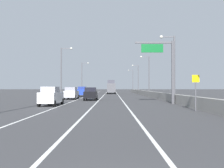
# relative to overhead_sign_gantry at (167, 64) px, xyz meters

# --- Properties ---
(ground_plane) EXTENTS (320.00, 320.00, 0.00)m
(ground_plane) POSITION_rel_overhead_sign_gantry_xyz_m (-6.48, 36.59, -4.73)
(ground_plane) COLOR #38383A
(lane_stripe_left) EXTENTS (0.16, 130.00, 0.00)m
(lane_stripe_left) POSITION_rel_overhead_sign_gantry_xyz_m (-11.98, 27.59, -4.73)
(lane_stripe_left) COLOR silver
(lane_stripe_left) RESTS_ON ground_plane
(lane_stripe_center) EXTENTS (0.16, 130.00, 0.00)m
(lane_stripe_center) POSITION_rel_overhead_sign_gantry_xyz_m (-8.48, 27.59, -4.73)
(lane_stripe_center) COLOR silver
(lane_stripe_center) RESTS_ON ground_plane
(lane_stripe_right) EXTENTS (0.16, 130.00, 0.00)m
(lane_stripe_right) POSITION_rel_overhead_sign_gantry_xyz_m (-4.98, 27.59, -4.73)
(lane_stripe_right) COLOR silver
(lane_stripe_right) RESTS_ON ground_plane
(jersey_barrier_right) EXTENTS (0.60, 120.00, 1.10)m
(jersey_barrier_right) POSITION_rel_overhead_sign_gantry_xyz_m (1.34, 12.59, -4.18)
(jersey_barrier_right) COLOR gray
(jersey_barrier_right) RESTS_ON ground_plane
(overhead_sign_gantry) EXTENTS (4.68, 0.36, 7.50)m
(overhead_sign_gantry) POSITION_rel_overhead_sign_gantry_xyz_m (0.00, 0.00, 0.00)
(overhead_sign_gantry) COLOR #47474C
(overhead_sign_gantry) RESTS_ON ground_plane
(speed_advisory_sign) EXTENTS (0.60, 0.11, 3.00)m
(speed_advisory_sign) POSITION_rel_overhead_sign_gantry_xyz_m (0.44, -9.27, -2.96)
(speed_advisory_sign) COLOR #4C4C51
(speed_advisory_sign) RESTS_ON ground_plane
(lamp_post_right_second) EXTENTS (2.14, 0.44, 9.12)m
(lamp_post_right_second) POSITION_rel_overhead_sign_gantry_xyz_m (1.80, 4.76, 0.57)
(lamp_post_right_second) COLOR #4C4C51
(lamp_post_right_second) RESTS_ON ground_plane
(lamp_post_right_third) EXTENTS (2.14, 0.44, 9.12)m
(lamp_post_right_third) POSITION_rel_overhead_sign_gantry_xyz_m (1.70, 28.51, 0.57)
(lamp_post_right_third) COLOR #4C4C51
(lamp_post_right_third) RESTS_ON ground_plane
(lamp_post_right_fourth) EXTENTS (2.14, 0.44, 9.12)m
(lamp_post_right_fourth) POSITION_rel_overhead_sign_gantry_xyz_m (1.64, 52.25, 0.57)
(lamp_post_right_fourth) COLOR #4C4C51
(lamp_post_right_fourth) RESTS_ON ground_plane
(lamp_post_right_fifth) EXTENTS (2.14, 0.44, 9.12)m
(lamp_post_right_fifth) POSITION_rel_overhead_sign_gantry_xyz_m (1.81, 76.00, 0.57)
(lamp_post_right_fifth) COLOR #4C4C51
(lamp_post_right_fifth) RESTS_ON ground_plane
(lamp_post_left_mid) EXTENTS (2.14, 0.44, 9.12)m
(lamp_post_left_mid) POSITION_rel_overhead_sign_gantry_xyz_m (-15.33, 15.51, 0.57)
(lamp_post_left_mid) COLOR #4C4C51
(lamp_post_left_mid) RESTS_ON ground_plane
(lamp_post_left_far) EXTENTS (2.14, 0.44, 9.12)m
(lamp_post_left_far) POSITION_rel_overhead_sign_gantry_xyz_m (-14.96, 44.00, 0.57)
(lamp_post_left_far) COLOR #4C4C51
(lamp_post_left_far) RESTS_ON ground_plane
(car_silver_0) EXTENTS (1.94, 4.71, 1.97)m
(car_silver_0) POSITION_rel_overhead_sign_gantry_xyz_m (-13.17, 11.56, -3.74)
(car_silver_0) COLOR #B7B7BC
(car_silver_0) RESTS_ON ground_plane
(car_blue_1) EXTENTS (1.99, 4.37, 2.08)m
(car_blue_1) POSITION_rel_overhead_sign_gantry_xyz_m (-12.85, 24.12, -3.69)
(car_blue_1) COLOR #1E389E
(car_blue_1) RESTS_ON ground_plane
(car_white_2) EXTENTS (1.85, 4.74, 2.04)m
(car_white_2) POSITION_rel_overhead_sign_gantry_xyz_m (-13.07, -2.85, -3.71)
(car_white_2) COLOR white
(car_white_2) RESTS_ON ground_plane
(car_black_3) EXTENTS (1.89, 4.67, 1.94)m
(car_black_3) POSITION_rel_overhead_sign_gantry_xyz_m (-9.74, 8.48, -3.76)
(car_black_3) COLOR black
(car_black_3) RESTS_ON ground_plane
(box_truck) EXTENTS (2.60, 9.78, 4.10)m
(box_truck) POSITION_rel_overhead_sign_gantry_xyz_m (-6.78, 45.97, -2.85)
(box_truck) COLOR #4C4C51
(box_truck) RESTS_ON ground_plane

